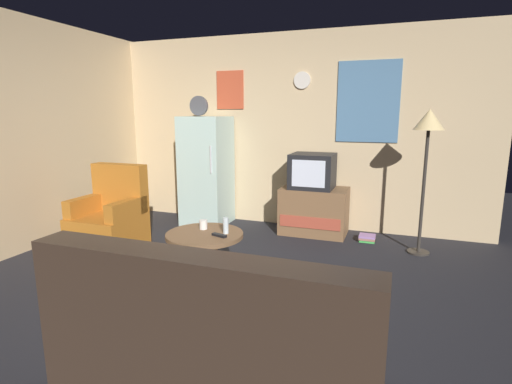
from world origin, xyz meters
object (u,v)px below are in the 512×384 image
object	(u,v)px
armchair	(111,220)
book_stack	(367,238)
fridge	(207,171)
tv_stand	(314,211)
mug_ceramic_white	(203,224)
couch	(217,349)
crt_tv	(313,171)
coffee_table	(205,256)
wine_glass	(226,226)
standing_lamp	(428,131)
remote_control	(219,235)

from	to	relation	value
armchair	book_stack	distance (m)	3.06
fridge	tv_stand	world-z (taller)	fridge
mug_ceramic_white	tv_stand	bearing A→B (deg)	66.18
tv_stand	couch	xyz separation A→B (m)	(0.14, -3.22, 0.01)
armchair	crt_tv	bearing A→B (deg)	33.39
couch	coffee_table	bearing A→B (deg)	119.23
crt_tv	wine_glass	distance (m)	1.80
crt_tv	standing_lamp	xyz separation A→B (m)	(1.30, -0.34, 0.54)
wine_glass	remote_control	bearing A→B (deg)	-99.06
crt_tv	remote_control	world-z (taller)	crt_tv
coffee_table	armchair	size ratio (longest dim) A/B	0.75
crt_tv	armchair	size ratio (longest dim) A/B	0.56
fridge	remote_control	bearing A→B (deg)	-60.19
tv_stand	standing_lamp	size ratio (longest dim) A/B	0.53
fridge	tv_stand	distance (m)	1.59
remote_control	couch	distance (m)	1.54
standing_lamp	wine_glass	world-z (taller)	standing_lamp
coffee_table	book_stack	distance (m)	2.15
couch	book_stack	world-z (taller)	couch
coffee_table	couch	size ratio (longest dim) A/B	0.42
mug_ceramic_white	couch	world-z (taller)	couch
crt_tv	coffee_table	world-z (taller)	crt_tv
coffee_table	fridge	bearing A→B (deg)	116.10
wine_glass	coffee_table	bearing A→B (deg)	-162.74
wine_glass	crt_tv	bearing A→B (deg)	75.58
standing_lamp	armchair	bearing A→B (deg)	-163.15
standing_lamp	armchair	distance (m)	3.66
crt_tv	book_stack	distance (m)	1.07
mug_ceramic_white	remote_control	xyz separation A→B (m)	(0.24, -0.16, -0.03)
coffee_table	wine_glass	size ratio (longest dim) A/B	4.80
wine_glass	mug_ceramic_white	distance (m)	0.27
remote_control	wine_glass	bearing A→B (deg)	98.32
tv_stand	standing_lamp	world-z (taller)	standing_lamp
fridge	remote_control	xyz separation A→B (m)	(1.03, -1.81, -0.29)
fridge	tv_stand	size ratio (longest dim) A/B	2.11
tv_stand	book_stack	bearing A→B (deg)	-9.90
mug_ceramic_white	book_stack	size ratio (longest dim) A/B	0.47
crt_tv	fridge	bearing A→B (deg)	-179.13
mug_ceramic_white	remote_control	world-z (taller)	mug_ceramic_white
wine_glass	remote_control	size ratio (longest dim) A/B	1.00
mug_ceramic_white	book_stack	bearing A→B (deg)	47.34
standing_lamp	couch	distance (m)	3.26
fridge	mug_ceramic_white	bearing A→B (deg)	-64.29
standing_lamp	mug_ceramic_white	size ratio (longest dim) A/B	17.67
book_stack	tv_stand	bearing A→B (deg)	170.10
crt_tv	coffee_table	size ratio (longest dim) A/B	0.75
tv_stand	book_stack	xyz separation A→B (m)	(0.69, -0.12, -0.26)
fridge	couch	bearing A→B (deg)	-62.46
crt_tv	couch	xyz separation A→B (m)	(0.17, -3.22, -0.51)
crt_tv	wine_glass	size ratio (longest dim) A/B	3.60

